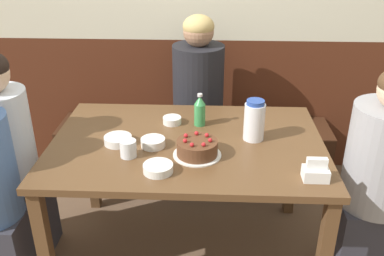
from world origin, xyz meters
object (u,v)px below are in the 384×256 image
(bowl_soup_white, at_px, (118,140))
(bowl_side_dish, at_px, (158,168))
(glass_water_tall, at_px, (128,149))
(person_teal_shirt, at_px, (198,109))
(soju_bottle, at_px, (200,110))
(napkin_holder, at_px, (316,172))
(person_pale_blue_shirt, at_px, (8,166))
(bench_seat, at_px, (194,151))
(person_dark_striped, at_px, (377,184))
(bowl_rice_small, at_px, (172,120))
(bowl_sauce_shallow, at_px, (153,142))
(water_pitcher, at_px, (254,120))
(birthday_cake, at_px, (197,148))

(bowl_soup_white, relative_size, bowl_side_dish, 1.03)
(glass_water_tall, distance_m, person_teal_shirt, 0.97)
(soju_bottle, bearing_deg, napkin_holder, -45.59)
(glass_water_tall, xyz_separation_m, person_pale_blue_shirt, (-0.68, 0.14, -0.20))
(soju_bottle, distance_m, bowl_side_dish, 0.53)
(bench_seat, relative_size, person_teal_shirt, 1.58)
(napkin_holder, height_order, person_dark_striped, person_dark_striped)
(bowl_side_dish, bearing_deg, person_pale_blue_shirt, 161.83)
(bowl_soup_white, distance_m, person_dark_striped, 1.32)
(bowl_soup_white, xyz_separation_m, bowl_rice_small, (0.25, 0.25, -0.00))
(soju_bottle, distance_m, bowl_rice_small, 0.17)
(bench_seat, xyz_separation_m, glass_water_tall, (-0.27, -1.00, 0.56))
(person_dark_striped, bearing_deg, glass_water_tall, 3.28)
(napkin_holder, relative_size, person_pale_blue_shirt, 0.09)
(napkin_holder, xyz_separation_m, person_dark_striped, (0.38, 0.23, -0.21))
(bowl_rice_small, distance_m, bowl_sauce_shallow, 0.28)
(bowl_rice_small, relative_size, person_pale_blue_shirt, 0.09)
(water_pitcher, relative_size, napkin_holder, 1.95)
(water_pitcher, bearing_deg, bowl_rice_small, 159.02)
(birthday_cake, bearing_deg, glass_water_tall, -175.81)
(napkin_holder, distance_m, bowl_sauce_shallow, 0.79)
(person_pale_blue_shirt, distance_m, person_dark_striped, 1.91)
(water_pitcher, distance_m, soju_bottle, 0.32)
(bowl_rice_small, bearing_deg, person_pale_blue_shirt, -164.69)
(bowl_soup_white, distance_m, bowl_sauce_shallow, 0.18)
(bowl_rice_small, height_order, bowl_sauce_shallow, bowl_sauce_shallow)
(bowl_soup_white, xyz_separation_m, person_teal_shirt, (0.38, 0.77, -0.16))
(bowl_rice_small, bearing_deg, bowl_sauce_shallow, -104.82)
(water_pitcher, relative_size, bowl_rice_small, 2.09)
(glass_water_tall, bearing_deg, person_pale_blue_shirt, 168.31)
(napkin_holder, relative_size, glass_water_tall, 1.32)
(napkin_holder, height_order, person_teal_shirt, person_teal_shirt)
(person_teal_shirt, bearing_deg, napkin_holder, 27.10)
(bowl_side_dish, bearing_deg, person_dark_striped, 10.87)
(soju_bottle, bearing_deg, bowl_side_dish, -108.95)
(napkin_holder, bearing_deg, person_teal_shirt, 117.10)
(napkin_holder, relative_size, bowl_side_dish, 0.81)
(birthday_cake, height_order, person_teal_shirt, person_teal_shirt)
(birthday_cake, relative_size, bowl_side_dish, 1.72)
(bench_seat, distance_m, bowl_sauce_shallow, 1.06)
(person_pale_blue_shirt, bearing_deg, soju_bottle, 12.43)
(person_teal_shirt, bearing_deg, bench_seat, -162.14)
(bench_seat, bearing_deg, bowl_side_dish, -95.72)
(birthday_cake, distance_m, person_teal_shirt, 0.89)
(soju_bottle, height_order, bowl_soup_white, soju_bottle)
(bench_seat, bearing_deg, water_pitcher, -66.73)
(bowl_sauce_shallow, distance_m, person_teal_shirt, 0.83)
(napkin_holder, xyz_separation_m, person_teal_shirt, (-0.54, 1.06, -0.18))
(bench_seat, relative_size, napkin_holder, 17.65)
(napkin_holder, bearing_deg, person_pale_blue_shirt, 168.71)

